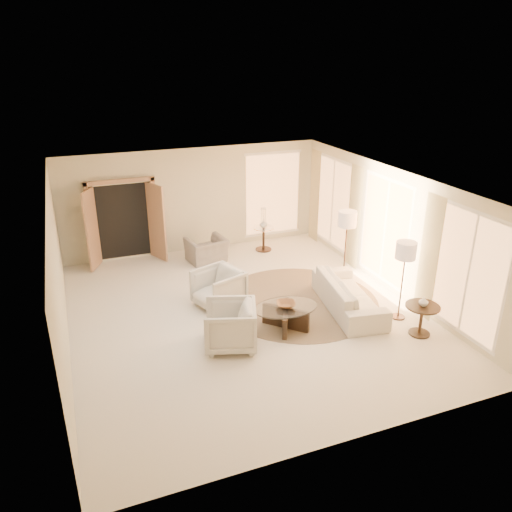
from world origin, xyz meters
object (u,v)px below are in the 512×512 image
object	(u,v)px
side_table	(264,236)
end_vase	(424,302)
coffee_table	(286,315)
end_table	(422,315)
floor_lamp_near	(347,222)
bowl	(286,305)
side_vase	(264,224)
sofa	(349,295)
accent_chair	(207,246)
floor_lamp_far	(406,254)
armchair_right	(230,324)
armchair_left	(218,287)

from	to	relation	value
side_table	end_vase	bearing A→B (deg)	-77.44
coffee_table	end_table	size ratio (longest dim) A/B	2.25
coffee_table	floor_lamp_near	size ratio (longest dim) A/B	0.84
bowl	side_vase	distance (m)	4.24
sofa	accent_chair	world-z (taller)	accent_chair
sofa	side_vase	world-z (taller)	side_vase
floor_lamp_near	side_table	bearing A→B (deg)	111.51
side_vase	floor_lamp_far	bearing A→B (deg)	-75.45
floor_lamp_near	floor_lamp_far	bearing A→B (deg)	-85.33
armchair_right	end_vase	size ratio (longest dim) A/B	5.03
armchair_right	coffee_table	world-z (taller)	armchair_right
floor_lamp_far	end_vase	size ratio (longest dim) A/B	8.87
armchair_right	end_vase	world-z (taller)	armchair_right
armchair_right	end_table	xyz separation A→B (m)	(3.57, -0.93, -0.05)
end_table	side_table	world-z (taller)	side_table
sofa	floor_lamp_near	size ratio (longest dim) A/B	1.32
accent_chair	end_table	size ratio (longest dim) A/B	1.47
end_table	side_table	xyz separation A→B (m)	(-1.16, 5.22, -0.03)
floor_lamp_near	floor_lamp_far	size ratio (longest dim) A/B	1.05
accent_chair	floor_lamp_near	size ratio (longest dim) A/B	0.55
side_table	sofa	bearing A→B (deg)	-84.02
armchair_right	side_vase	xyz separation A→B (m)	(2.41, 4.29, 0.30)
end_table	side_table	size ratio (longest dim) A/B	0.99
armchair_left	end_vase	xyz separation A→B (m)	(3.30, -2.53, 0.25)
floor_lamp_far	side_vase	xyz separation A→B (m)	(-1.18, 4.53, -0.65)
end_vase	side_vase	world-z (taller)	side_vase
end_table	coffee_table	bearing A→B (deg)	153.56
end_vase	accent_chair	bearing A→B (deg)	119.56
side_table	side_vase	bearing A→B (deg)	0.00
end_table	floor_lamp_far	bearing A→B (deg)	89.12
side_table	floor_lamp_near	distance (m)	2.98
sofa	coffee_table	bearing A→B (deg)	108.34
sofa	bowl	world-z (taller)	sofa
side_table	side_vase	size ratio (longest dim) A/B	2.88
floor_lamp_far	bowl	world-z (taller)	floor_lamp_far
accent_chair	floor_lamp_far	size ratio (longest dim) A/B	0.58
sofa	coffee_table	xyz separation A→B (m)	(-1.58, -0.24, -0.04)
accent_chair	floor_lamp_far	bearing A→B (deg)	114.57
armchair_left	side_table	xyz separation A→B (m)	(2.14, 2.70, -0.06)
coffee_table	bowl	world-z (taller)	bowl
sofa	floor_lamp_near	world-z (taller)	floor_lamp_near
armchair_left	floor_lamp_near	distance (m)	3.32
sofa	end_table	xyz separation A→B (m)	(0.76, -1.41, 0.09)
armchair_right	floor_lamp_far	xyz separation A→B (m)	(3.58, -0.24, 0.95)
armchair_right	end_table	bearing A→B (deg)	94.05
coffee_table	bowl	size ratio (longest dim) A/B	3.95
armchair_left	floor_lamp_far	bearing A→B (deg)	41.49
floor_lamp_near	bowl	size ratio (longest dim) A/B	4.68
floor_lamp_far	sofa	bearing A→B (deg)	137.50
side_table	floor_lamp_far	distance (m)	4.79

